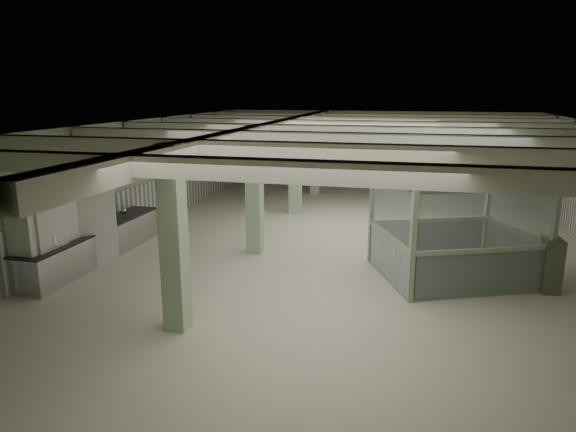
% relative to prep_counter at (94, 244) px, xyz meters
% --- Properties ---
extents(floor, '(20.00, 20.00, 0.00)m').
position_rel_prep_counter_xyz_m(floor, '(6.54, 2.74, -0.46)').
color(floor, beige).
rests_on(floor, ground).
extents(ceiling, '(14.00, 20.00, 0.02)m').
position_rel_prep_counter_xyz_m(ceiling, '(6.54, 2.74, 3.14)').
color(ceiling, beige).
rests_on(ceiling, wall_back).
extents(wall_back, '(14.00, 0.02, 3.60)m').
position_rel_prep_counter_xyz_m(wall_back, '(6.54, 12.74, 1.34)').
color(wall_back, '#A7C19A').
rests_on(wall_back, floor).
extents(wall_front, '(14.00, 0.02, 3.60)m').
position_rel_prep_counter_xyz_m(wall_front, '(6.54, -7.26, 1.34)').
color(wall_front, '#A7C19A').
rests_on(wall_front, floor).
extents(wall_left, '(0.02, 20.00, 3.60)m').
position_rel_prep_counter_xyz_m(wall_left, '(-0.46, 2.74, 1.34)').
color(wall_left, '#A7C19A').
rests_on(wall_left, floor).
extents(wainscot_left, '(0.05, 19.90, 1.50)m').
position_rel_prep_counter_xyz_m(wainscot_left, '(-0.44, 2.74, 0.29)').
color(wainscot_left, white).
rests_on(wainscot_left, floor).
extents(wainscot_back, '(13.90, 0.05, 1.50)m').
position_rel_prep_counter_xyz_m(wainscot_back, '(6.54, 12.72, 0.29)').
color(wainscot_back, white).
rests_on(wainscot_back, floor).
extents(girder, '(0.45, 19.90, 0.40)m').
position_rel_prep_counter_xyz_m(girder, '(4.04, 2.74, 2.92)').
color(girder, beige).
rests_on(girder, ceiling).
extents(beam_a, '(13.90, 0.35, 0.32)m').
position_rel_prep_counter_xyz_m(beam_a, '(6.54, -4.76, 2.96)').
color(beam_a, beige).
rests_on(beam_a, ceiling).
extents(beam_b, '(13.90, 0.35, 0.32)m').
position_rel_prep_counter_xyz_m(beam_b, '(6.54, -2.26, 2.96)').
color(beam_b, beige).
rests_on(beam_b, ceiling).
extents(beam_c, '(13.90, 0.35, 0.32)m').
position_rel_prep_counter_xyz_m(beam_c, '(6.54, 0.24, 2.96)').
color(beam_c, beige).
rests_on(beam_c, ceiling).
extents(beam_d, '(13.90, 0.35, 0.32)m').
position_rel_prep_counter_xyz_m(beam_d, '(6.54, 2.74, 2.96)').
color(beam_d, beige).
rests_on(beam_d, ceiling).
extents(beam_e, '(13.90, 0.35, 0.32)m').
position_rel_prep_counter_xyz_m(beam_e, '(6.54, 5.24, 2.96)').
color(beam_e, beige).
rests_on(beam_e, ceiling).
extents(beam_f, '(13.90, 0.35, 0.32)m').
position_rel_prep_counter_xyz_m(beam_f, '(6.54, 7.74, 2.96)').
color(beam_f, beige).
rests_on(beam_f, ceiling).
extents(beam_g, '(13.90, 0.35, 0.32)m').
position_rel_prep_counter_xyz_m(beam_g, '(6.54, 10.24, 2.96)').
color(beam_g, beige).
rests_on(beam_g, ceiling).
extents(column_a, '(0.42, 0.42, 3.60)m').
position_rel_prep_counter_xyz_m(column_a, '(4.04, -3.26, 1.34)').
color(column_a, '#A4BF9A').
rests_on(column_a, floor).
extents(column_b, '(0.42, 0.42, 3.60)m').
position_rel_prep_counter_xyz_m(column_b, '(4.04, 1.74, 1.34)').
color(column_b, '#A4BF9A').
rests_on(column_b, floor).
extents(column_c, '(0.42, 0.42, 3.60)m').
position_rel_prep_counter_xyz_m(column_c, '(4.04, 6.74, 1.34)').
color(column_c, '#A4BF9A').
rests_on(column_c, floor).
extents(column_d, '(0.42, 0.42, 3.60)m').
position_rel_prep_counter_xyz_m(column_d, '(4.04, 10.74, 1.34)').
color(column_d, '#A4BF9A').
rests_on(column_d, floor).
extents(pendant_front, '(0.44, 0.44, 0.22)m').
position_rel_prep_counter_xyz_m(pendant_front, '(7.04, -2.26, 2.59)').
color(pendant_front, '#2C392A').
rests_on(pendant_front, ceiling).
extents(pendant_mid, '(0.44, 0.44, 0.22)m').
position_rel_prep_counter_xyz_m(pendant_mid, '(7.04, 3.24, 2.59)').
color(pendant_mid, '#2C392A').
rests_on(pendant_mid, ceiling).
extents(pendant_back, '(0.44, 0.44, 0.22)m').
position_rel_prep_counter_xyz_m(pendant_back, '(7.04, 8.24, 2.59)').
color(pendant_back, '#2C392A').
rests_on(pendant_back, ceiling).
extents(prep_counter, '(0.95, 5.46, 0.91)m').
position_rel_prep_counter_xyz_m(prep_counter, '(0.00, 0.00, 0.00)').
color(prep_counter, '#AFB0B4').
rests_on(prep_counter, floor).
extents(pitcher_near, '(0.23, 0.25, 0.26)m').
position_rel_prep_counter_xyz_m(pitcher_near, '(-0.07, 1.66, 0.57)').
color(pitcher_near, '#AFB0B4').
rests_on(pitcher_near, prep_counter).
extents(pitcher_far, '(0.22, 0.23, 0.24)m').
position_rel_prep_counter_xyz_m(pitcher_far, '(-0.03, -0.10, 0.56)').
color(pitcher_far, '#AFB0B4').
rests_on(pitcher_far, prep_counter).
extents(veg_colander, '(0.55, 0.55, 0.20)m').
position_rel_prep_counter_xyz_m(veg_colander, '(-0.12, 0.01, 0.54)').
color(veg_colander, '#39393E').
rests_on(veg_colander, prep_counter).
extents(orange_bowl, '(0.30, 0.30, 0.08)m').
position_rel_prep_counter_xyz_m(orange_bowl, '(-0.12, -1.65, 0.48)').
color(orange_bowl, '#B2B2B7').
rests_on(orange_bowl, prep_counter).
extents(walkin_cooler, '(1.16, 2.62, 2.41)m').
position_rel_prep_counter_xyz_m(walkin_cooler, '(-0.08, -1.26, 0.74)').
color(walkin_cooler, silver).
rests_on(walkin_cooler, floor).
extents(guard_booth, '(4.47, 4.18, 2.89)m').
position_rel_prep_counter_xyz_m(guard_booth, '(9.39, 1.07, 1.46)').
color(guard_booth, '#94AD8A').
rests_on(guard_booth, floor).
extents(filing_cabinet, '(0.44, 0.60, 1.26)m').
position_rel_prep_counter_xyz_m(filing_cabinet, '(11.51, 0.56, 0.17)').
color(filing_cabinet, '#5A5D4D').
rests_on(filing_cabinet, floor).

